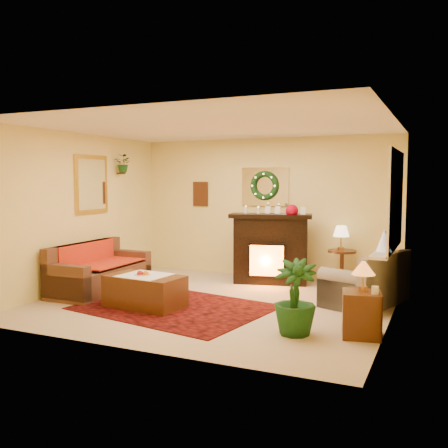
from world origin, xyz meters
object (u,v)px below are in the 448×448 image
at_px(fireplace, 271,253).
at_px(loveseat, 365,276).
at_px(side_table_round, 342,268).
at_px(coffee_table, 145,293).
at_px(sofa, 100,265).
at_px(end_table_square, 362,314).

height_order(fireplace, loveseat, fireplace).
xyz_separation_m(fireplace, side_table_round, (1.20, 0.26, -0.22)).
distance_m(fireplace, loveseat, 1.94).
xyz_separation_m(fireplace, loveseat, (1.74, -0.83, -0.13)).
bearing_deg(coffee_table, side_table_round, 53.86).
bearing_deg(coffee_table, fireplace, 70.17).
bearing_deg(sofa, loveseat, 11.89).
height_order(fireplace, end_table_square, fireplace).
xyz_separation_m(sofa, coffee_table, (1.25, -0.61, -0.22)).
xyz_separation_m(fireplace, coffee_table, (-1.10, -2.34, -0.34)).
bearing_deg(coffee_table, sofa, 159.62).
bearing_deg(fireplace, side_table_round, -1.28).
relative_size(side_table_round, end_table_square, 1.18).
xyz_separation_m(side_table_round, end_table_square, (0.75, -2.70, -0.06)).
relative_size(fireplace, end_table_square, 2.40).
distance_m(sofa, fireplace, 2.93).
height_order(sofa, loveseat, sofa).
xyz_separation_m(loveseat, side_table_round, (-0.55, 1.09, -0.09)).
bearing_deg(fireplace, end_table_square, -64.93).
relative_size(sofa, side_table_round, 2.93).
relative_size(end_table_square, coffee_table, 0.48).
xyz_separation_m(side_table_round, coffee_table, (-2.30, -2.60, -0.12)).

